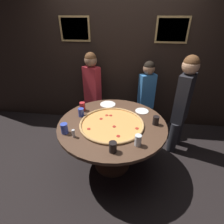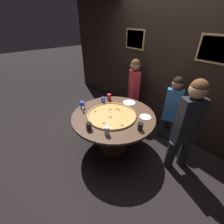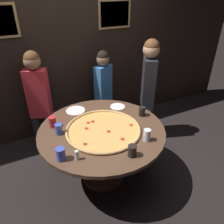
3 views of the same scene
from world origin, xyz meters
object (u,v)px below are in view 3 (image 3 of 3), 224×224
(dining_table, at_px, (102,139))
(diner_far_left, at_px, (103,87))
(diner_far_right, at_px, (148,85))
(drink_cup_centre_back, at_px, (132,151))
(drink_cup_beside_pizza, at_px, (59,129))
(drink_cup_near_left, at_px, (61,154))
(drink_cup_by_shaker, at_px, (142,111))
(white_plate_near_front, at_px, (76,110))
(drink_cup_far_right, at_px, (147,135))
(condiment_shaker, at_px, (77,155))
(white_plate_beside_cup, at_px, (118,107))
(drink_cup_near_right, at_px, (53,122))
(giant_pizza, at_px, (103,129))
(diner_centre_back, at_px, (39,96))

(dining_table, distance_m, diner_far_left, 1.13)
(dining_table, relative_size, diner_far_right, 0.93)
(drink_cup_centre_back, bearing_deg, diner_far_left, 75.26)
(drink_cup_beside_pizza, bearing_deg, drink_cup_near_left, -102.08)
(drink_cup_by_shaker, relative_size, white_plate_near_front, 0.49)
(drink_cup_far_right, height_order, condiment_shaker, drink_cup_far_right)
(diner_far_right, bearing_deg, drink_cup_beside_pizza, -44.76)
(dining_table, bearing_deg, drink_cup_centre_back, -81.87)
(dining_table, xyz_separation_m, white_plate_beside_cup, (0.39, 0.36, 0.16))
(drink_cup_far_right, height_order, white_plate_near_front, drink_cup_far_right)
(drink_cup_near_right, bearing_deg, diner_far_right, 10.02)
(giant_pizza, relative_size, diner_far_right, 0.55)
(white_plate_near_front, bearing_deg, drink_cup_by_shaker, -34.18)
(drink_cup_near_right, relative_size, diner_far_right, 0.08)
(drink_cup_by_shaker, relative_size, drink_cup_near_left, 0.92)
(white_plate_near_front, bearing_deg, diner_centre_back, 125.87)
(giant_pizza, height_order, condiment_shaker, condiment_shaker)
(white_plate_near_front, xyz_separation_m, condiment_shaker, (-0.27, -0.86, 0.05))
(drink_cup_beside_pizza, relative_size, drink_cup_far_right, 0.90)
(diner_centre_back, bearing_deg, drink_cup_centre_back, 136.48)
(diner_far_right, bearing_deg, dining_table, -32.38)
(diner_far_left, bearing_deg, drink_cup_centre_back, 49.87)
(drink_cup_far_right, bearing_deg, drink_cup_near_left, 172.67)
(giant_pizza, relative_size, drink_cup_near_left, 6.56)
(drink_cup_near_right, bearing_deg, white_plate_near_front, 33.87)
(drink_cup_centre_back, height_order, diner_far_left, diner_far_left)
(drink_cup_by_shaker, xyz_separation_m, condiment_shaker, (-0.96, -0.39, -0.01))
(drink_cup_by_shaker, distance_m, drink_cup_near_left, 1.14)
(dining_table, xyz_separation_m, drink_cup_near_right, (-0.47, 0.28, 0.21))
(giant_pizza, distance_m, diner_centre_back, 1.16)
(drink_cup_by_shaker, xyz_separation_m, drink_cup_far_right, (-0.23, -0.44, 0.01))
(drink_cup_centre_back, xyz_separation_m, white_plate_near_front, (-0.21, 1.04, -0.05))
(drink_cup_near_left, height_order, diner_centre_back, diner_centre_back)
(drink_cup_beside_pizza, bearing_deg, drink_cup_centre_back, -51.17)
(dining_table, distance_m, drink_cup_centre_back, 0.57)
(drink_cup_far_right, relative_size, diner_centre_back, 0.09)
(drink_cup_near_left, bearing_deg, diner_far_left, 52.01)
(drink_cup_centre_back, distance_m, diner_far_right, 1.41)
(white_plate_near_front, height_order, diner_far_left, diner_far_left)
(drink_cup_near_left, distance_m, diner_far_right, 1.73)
(giant_pizza, distance_m, drink_cup_near_left, 0.59)
(drink_cup_near_right, height_order, condiment_shaker, drink_cup_near_right)
(drink_cup_beside_pizza, distance_m, diner_far_left, 1.29)
(dining_table, relative_size, drink_cup_near_left, 11.16)
(drink_cup_far_right, height_order, white_plate_beside_cup, drink_cup_far_right)
(drink_cup_beside_pizza, height_order, diner_far_left, diner_far_left)
(giant_pizza, height_order, drink_cup_near_right, drink_cup_near_right)
(dining_table, bearing_deg, white_plate_beside_cup, 42.80)
(giant_pizza, relative_size, white_plate_beside_cup, 4.31)
(drink_cup_centre_back, distance_m, drink_cup_beside_pizza, 0.83)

